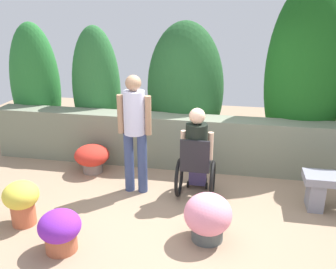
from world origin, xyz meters
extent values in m
plane|color=#9A7E64|center=(0.00, 0.00, 0.00)|extent=(11.47, 11.47, 0.00)
cube|color=gray|center=(0.00, 1.59, 0.44)|extent=(7.01, 0.43, 0.88)
ellipsoid|color=#297331|center=(-3.08, 2.09, 1.17)|extent=(0.96, 0.67, 2.34)
ellipsoid|color=#2C6C33|center=(-1.88, 2.13, 1.15)|extent=(0.91, 0.63, 2.29)
ellipsoid|color=#225428|center=(-0.25, 2.21, 1.19)|extent=(1.36, 0.95, 2.38)
ellipsoid|color=#19581A|center=(1.74, 2.13, 1.52)|extent=(1.29, 0.90, 3.04)
cube|color=gray|center=(1.80, 0.56, 0.20)|extent=(0.20, 0.32, 0.40)
cube|color=black|center=(0.16, 0.56, 0.50)|extent=(0.40, 0.40, 0.06)
cube|color=black|center=(0.16, 0.38, 0.73)|extent=(0.40, 0.04, 0.40)
cube|color=black|center=(0.16, 0.88, 0.10)|extent=(0.28, 0.12, 0.03)
torus|color=black|center=(-0.08, 0.56, 0.28)|extent=(0.05, 0.56, 0.56)
torus|color=black|center=(0.40, 0.56, 0.28)|extent=(0.05, 0.56, 0.56)
cylinder|color=black|center=(0.02, 0.81, 0.05)|extent=(0.03, 0.10, 0.10)
cylinder|color=black|center=(0.30, 0.81, 0.05)|extent=(0.03, 0.10, 0.10)
cube|color=#433B68|center=(0.16, 0.66, 0.61)|extent=(0.30, 0.40, 0.16)
cube|color=#433B68|center=(0.16, 0.86, 0.27)|extent=(0.26, 0.14, 0.43)
cylinder|color=black|center=(0.16, 0.54, 0.86)|extent=(0.30, 0.30, 0.50)
cylinder|color=beige|center=(-0.03, 0.60, 0.78)|extent=(0.08, 0.08, 0.40)
cylinder|color=beige|center=(0.35, 0.60, 0.78)|extent=(0.08, 0.08, 0.40)
sphere|color=beige|center=(0.16, 0.54, 1.22)|extent=(0.22, 0.22, 0.22)
cylinder|color=#374674|center=(-0.82, 0.57, 0.45)|extent=(0.14, 0.14, 0.90)
cylinder|color=#374674|center=(-0.62, 0.57, 0.45)|extent=(0.14, 0.14, 0.90)
cylinder|color=silver|center=(-0.72, 0.57, 1.21)|extent=(0.30, 0.30, 0.62)
cylinder|color=#A87E5D|center=(-0.92, 0.57, 1.18)|extent=(0.09, 0.09, 0.55)
cylinder|color=#A87E5D|center=(-0.52, 0.57, 1.18)|extent=(0.09, 0.09, 0.55)
sphere|color=#A87E5D|center=(-0.72, 0.57, 1.63)|extent=(0.22, 0.22, 0.22)
cylinder|color=#C1603F|center=(-1.88, -0.55, 0.16)|extent=(0.30, 0.30, 0.31)
ellipsoid|color=#1F5727|center=(-1.88, -0.55, 0.36)|extent=(0.33, 0.33, 0.12)
ellipsoid|color=yellow|center=(-1.88, -0.55, 0.41)|extent=(0.44, 0.44, 0.35)
cylinder|color=gray|center=(-1.61, 1.07, 0.10)|extent=(0.32, 0.32, 0.21)
ellipsoid|color=#215A20|center=(-1.61, 1.07, 0.25)|extent=(0.36, 0.36, 0.12)
ellipsoid|color=red|center=(-1.61, 1.07, 0.30)|extent=(0.57, 0.57, 0.33)
cylinder|color=#B05A3D|center=(-1.17, -0.96, 0.11)|extent=(0.36, 0.36, 0.22)
ellipsoid|color=#1A621E|center=(-1.17, -0.96, 0.26)|extent=(0.39, 0.39, 0.12)
ellipsoid|color=purple|center=(-1.17, -0.96, 0.32)|extent=(0.48, 0.48, 0.35)
cylinder|color=#4B5253|center=(0.43, -0.44, 0.10)|extent=(0.37, 0.37, 0.20)
ellipsoid|color=#346A2D|center=(0.43, -0.44, 0.27)|extent=(0.41, 0.41, 0.17)
ellipsoid|color=pink|center=(0.43, -0.44, 0.34)|extent=(0.56, 0.56, 0.49)
camera|label=1|loc=(0.69, -4.20, 2.65)|focal=39.62mm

